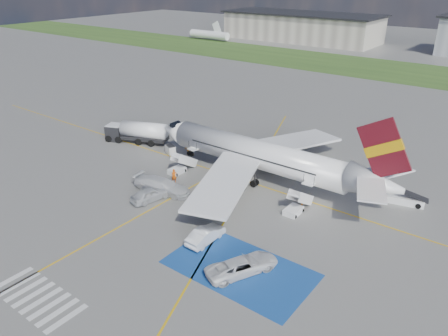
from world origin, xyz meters
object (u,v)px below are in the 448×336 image
at_px(belt_loader, 401,199).
at_px(car_silver_a, 150,194).
at_px(gpu_cart, 170,150).
at_px(van_white_a, 242,263).
at_px(van_white_b, 162,183).
at_px(fuel_tanker, 137,134).
at_px(airliner, 266,156).
at_px(car_silver_b, 206,235).

relative_size(belt_loader, car_silver_a, 1.18).
distance_m(gpu_cart, van_white_a, 30.55).
distance_m(car_silver_a, van_white_b, 2.67).
distance_m(fuel_tanker, car_silver_a, 20.63).
bearing_deg(car_silver_a, airliner, -110.71).
height_order(fuel_tanker, gpu_cart, fuel_tanker).
distance_m(belt_loader, van_white_b, 29.90).
xyz_separation_m(car_silver_b, van_white_b, (-11.63, 5.41, 0.37)).
distance_m(airliner, belt_loader, 17.67).
relative_size(fuel_tanker, car_silver_b, 2.15).
relative_size(car_silver_a, van_white_a, 0.93).
height_order(car_silver_b, van_white_b, van_white_b).
xyz_separation_m(gpu_cart, van_white_a, (25.40, -16.98, 0.35)).
height_order(airliner, van_white_b, airliner).
relative_size(car_silver_b, van_white_b, 0.81).
xyz_separation_m(fuel_tanker, van_white_b, (15.68, -10.21, -0.30)).
xyz_separation_m(airliner, car_silver_b, (2.97, -16.42, -2.58)).
height_order(car_silver_a, van_white_b, van_white_b).
distance_m(airliner, car_silver_a, 16.10).
xyz_separation_m(airliner, van_white_a, (8.97, -18.29, -2.37)).
bearing_deg(car_silver_b, van_white_b, -24.92).
distance_m(fuel_tanker, gpu_cart, 7.97).
relative_size(gpu_cart, car_silver_a, 0.41).
xyz_separation_m(fuel_tanker, car_silver_b, (27.31, -15.62, -0.68)).
height_order(car_silver_a, van_white_a, van_white_a).
bearing_deg(fuel_tanker, car_silver_b, -51.33).
bearing_deg(van_white_a, van_white_b, 3.17).
bearing_deg(car_silver_b, belt_loader, -123.24).
bearing_deg(fuel_tanker, van_white_a, -49.25).
distance_m(airliner, van_white_b, 14.19).
height_order(airliner, car_silver_b, airliner).
bearing_deg(airliner, car_silver_b, -79.76).
xyz_separation_m(belt_loader, car_silver_b, (-13.82, -21.08, 0.39)).
distance_m(fuel_tanker, belt_loader, 41.51).
bearing_deg(belt_loader, airliner, -177.76).
bearing_deg(fuel_tanker, belt_loader, -14.01).
distance_m(belt_loader, car_silver_b, 25.21).
xyz_separation_m(gpu_cart, van_white_b, (7.77, -9.71, 0.52)).
relative_size(airliner, belt_loader, 6.21).
bearing_deg(fuel_tanker, car_silver_a, -60.01).
relative_size(fuel_tanker, van_white_a, 1.96).
bearing_deg(van_white_b, airliner, -45.86).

